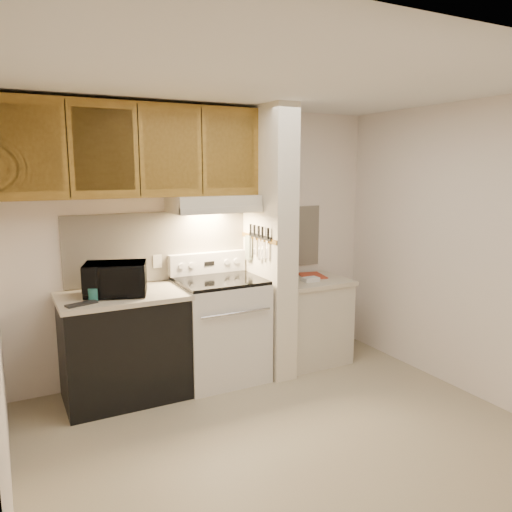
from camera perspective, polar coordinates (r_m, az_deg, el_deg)
floor at (r=3.92m, az=3.13°, el=-19.70°), size 3.60×3.60×0.00m
ceiling at (r=3.45m, az=3.54°, el=19.31°), size 3.60×3.60×0.00m
wall_back at (r=4.80m, az=-5.86°, el=1.68°), size 3.60×2.50×0.02m
wall_right at (r=4.65m, az=22.77°, el=0.66°), size 0.02×3.00×2.50m
backsplash at (r=4.80m, az=-5.80°, el=1.48°), size 2.60×0.02×0.63m
range_body at (r=4.68m, az=-4.11°, el=-8.49°), size 0.76×0.65×0.92m
oven_window at (r=4.39m, az=-2.45°, el=-9.17°), size 0.50×0.01×0.30m
oven_handle at (r=4.29m, az=-2.25°, el=-6.55°), size 0.65×0.02×0.02m
cooktop at (r=4.55m, az=-4.18°, el=-2.80°), size 0.74×0.64×0.03m
range_backguard at (r=4.78m, az=-5.55°, el=-0.78°), size 0.76×0.08×0.20m
range_display at (r=4.74m, az=-5.36°, el=-0.87°), size 0.10×0.01×0.04m
range_knob_left_outer at (r=4.65m, az=-8.55°, el=-1.17°), size 0.05×0.02×0.05m
range_knob_left_inner at (r=4.68m, az=-7.39°, el=-1.06°), size 0.05×0.02×0.05m
range_knob_right_inner at (r=4.81m, az=-3.36°, el=-0.69°), size 0.05×0.02×0.05m
range_knob_right_outer at (r=4.85m, az=-2.28°, el=-0.59°), size 0.05×0.02×0.05m
dishwasher_front at (r=4.44m, az=-14.80°, el=-10.16°), size 1.00×0.63×0.87m
left_countertop at (r=4.31m, az=-15.07°, el=-4.47°), size 1.04×0.67×0.04m
spoon_rest at (r=4.05m, az=-19.32°, el=-5.19°), size 0.25×0.15×0.02m
teal_jar at (r=4.15m, az=-18.06°, el=-4.17°), size 0.12×0.12×0.10m
outlet at (r=4.65m, az=-11.21°, el=-0.61°), size 0.08×0.01×0.12m
microwave at (r=4.24m, az=-15.76°, el=-2.56°), size 0.57×0.46×0.27m
partition_pillar at (r=4.71m, az=1.51°, el=1.55°), size 0.22×0.70×2.50m
pillar_trim at (r=4.65m, az=0.26°, el=2.07°), size 0.01×0.70×0.04m
knife_strip at (r=4.60m, az=0.48°, el=2.23°), size 0.02×0.42×0.04m
knife_blade_a at (r=4.47m, az=1.24°, el=0.73°), size 0.01×0.03×0.16m
knife_handle_a at (r=4.43m, az=1.40°, el=2.60°), size 0.02×0.02×0.10m
knife_blade_b at (r=4.55m, az=0.75°, el=0.75°), size 0.01×0.04×0.18m
knife_handle_b at (r=4.52m, az=0.75°, el=2.75°), size 0.02×0.02×0.10m
knife_blade_c at (r=4.60m, az=0.38°, el=0.74°), size 0.01×0.04×0.20m
knife_handle_c at (r=4.59m, az=0.33°, el=2.85°), size 0.02×0.02×0.10m
knife_blade_d at (r=4.68m, az=-0.14°, el=1.14°), size 0.01×0.04×0.16m
knife_handle_d at (r=4.66m, az=-0.17°, el=2.97°), size 0.02×0.02×0.10m
knife_blade_e at (r=4.76m, az=-0.63°, el=1.16°), size 0.01×0.04×0.18m
knife_handle_e at (r=4.74m, az=-0.62°, el=3.07°), size 0.02×0.02×0.10m
oven_mitt at (r=4.80m, az=-0.86°, el=0.96°), size 0.03×0.10×0.23m
right_cab_base at (r=5.13m, az=6.00°, el=-7.48°), size 0.70×0.60×0.81m
right_countertop at (r=5.02m, az=6.09°, el=-2.85°), size 0.74×0.64×0.04m
red_folder at (r=5.15m, az=6.41°, el=-2.24°), size 0.29×0.36×0.01m
white_box at (r=4.90m, az=6.26°, el=-2.67°), size 0.16×0.10×0.04m
range_hood at (r=4.56m, az=-4.92°, el=5.99°), size 0.78×0.44×0.15m
hood_lip at (r=4.37m, az=-3.85°, el=5.24°), size 0.78×0.04×0.06m
upper_cabinets at (r=4.38m, az=-13.78°, el=11.60°), size 2.18×0.33×0.77m
cab_door_a at (r=4.10m, az=-24.60°, el=11.13°), size 0.46×0.01×0.63m
cab_gap_a at (r=4.12m, az=-20.75°, el=11.37°), size 0.01×0.01×0.73m
cab_door_b at (r=4.17m, az=-16.95°, el=11.56°), size 0.46×0.01×0.63m
cab_gap_b at (r=4.22m, az=-13.25°, el=11.70°), size 0.01×0.01×0.73m
cab_door_c at (r=4.30m, az=-9.66°, el=11.78°), size 0.46×0.01×0.63m
cab_gap_c at (r=4.39m, az=-6.20°, el=11.82°), size 0.01×0.01×0.73m
cab_door_d at (r=4.50m, az=-2.90°, el=11.82°), size 0.46×0.01×0.63m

